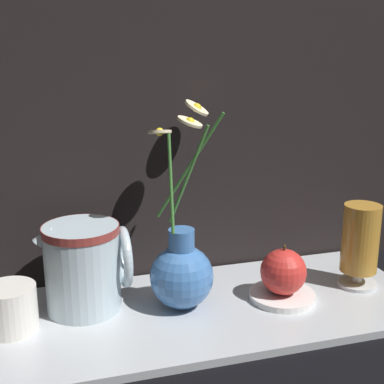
{
  "coord_description": "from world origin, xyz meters",
  "views": [
    {
      "loc": [
        -0.22,
        -0.71,
        0.4
      ],
      "look_at": [
        -0.01,
        0.0,
        0.2
      ],
      "focal_mm": 50.0,
      "sensor_mm": 36.0,
      "label": 1
    }
  ],
  "objects_px": {
    "yellow_mug": "(8,309)",
    "tea_glass": "(359,241)",
    "vase_with_flowers": "(182,270)",
    "orange_fruit": "(283,272)",
    "ceramic_pitcher": "(85,264)"
  },
  "relations": [
    {
      "from": "vase_with_flowers",
      "to": "orange_fruit",
      "type": "bearing_deg",
      "value": -8.43
    },
    {
      "from": "vase_with_flowers",
      "to": "tea_glass",
      "type": "bearing_deg",
      "value": -1.83
    },
    {
      "from": "tea_glass",
      "to": "orange_fruit",
      "type": "bearing_deg",
      "value": -174.4
    },
    {
      "from": "ceramic_pitcher",
      "to": "tea_glass",
      "type": "bearing_deg",
      "value": -5.54
    },
    {
      "from": "vase_with_flowers",
      "to": "ceramic_pitcher",
      "type": "distance_m",
      "value": 0.15
    },
    {
      "from": "yellow_mug",
      "to": "ceramic_pitcher",
      "type": "height_order",
      "value": "ceramic_pitcher"
    },
    {
      "from": "vase_with_flowers",
      "to": "tea_glass",
      "type": "distance_m",
      "value": 0.3
    },
    {
      "from": "vase_with_flowers",
      "to": "yellow_mug",
      "type": "distance_m",
      "value": 0.25
    },
    {
      "from": "yellow_mug",
      "to": "tea_glass",
      "type": "relative_size",
      "value": 0.61
    },
    {
      "from": "yellow_mug",
      "to": "tea_glass",
      "type": "height_order",
      "value": "tea_glass"
    },
    {
      "from": "yellow_mug",
      "to": "tea_glass",
      "type": "bearing_deg",
      "value": -0.81
    },
    {
      "from": "yellow_mug",
      "to": "ceramic_pitcher",
      "type": "relative_size",
      "value": 0.59
    },
    {
      "from": "ceramic_pitcher",
      "to": "orange_fruit",
      "type": "distance_m",
      "value": 0.31
    },
    {
      "from": "vase_with_flowers",
      "to": "orange_fruit",
      "type": "distance_m",
      "value": 0.16
    },
    {
      "from": "vase_with_flowers",
      "to": "ceramic_pitcher",
      "type": "bearing_deg",
      "value": 166.8
    }
  ]
}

